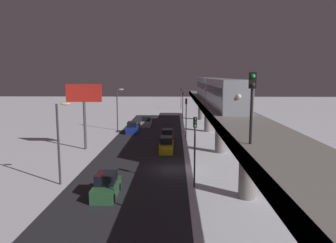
# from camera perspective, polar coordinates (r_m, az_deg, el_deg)

# --- Properties ---
(ground_plane) EXTENTS (240.00, 240.00, 0.00)m
(ground_plane) POSITION_cam_1_polar(r_m,az_deg,el_deg) (34.99, 1.11, -8.49)
(ground_plane) COLOR white
(avenue_asphalt) EXTENTS (11.00, 95.38, 0.01)m
(avenue_asphalt) POSITION_cam_1_polar(r_m,az_deg,el_deg) (35.26, -5.92, -8.40)
(avenue_asphalt) COLOR #28282D
(avenue_asphalt) RESTS_ON ground_plane
(elevated_railway) EXTENTS (5.00, 95.38, 6.21)m
(elevated_railway) POSITION_cam_1_polar(r_m,az_deg,el_deg) (34.35, 11.05, 0.23)
(elevated_railway) COLOR gray
(elevated_railway) RESTS_ON ground_plane
(subway_train) EXTENTS (2.94, 36.87, 3.40)m
(subway_train) POSITION_cam_1_polar(r_m,az_deg,el_deg) (48.89, 8.29, 5.68)
(subway_train) COLOR #999EA8
(subway_train) RESTS_ON elevated_railway
(rail_signal) EXTENTS (0.36, 0.41, 4.00)m
(rail_signal) POSITION_cam_1_polar(r_m,az_deg,el_deg) (18.33, 14.66, 4.48)
(rail_signal) COLOR black
(rail_signal) RESTS_ON elevated_railway
(sedan_green) EXTENTS (1.91, 4.24, 1.97)m
(sedan_green) POSITION_cam_1_polar(r_m,az_deg,el_deg) (27.97, -10.87, -11.28)
(sedan_green) COLOR #2D6038
(sedan_green) RESTS_ON ground_plane
(sedan_yellow) EXTENTS (1.80, 4.79, 1.97)m
(sedan_yellow) POSITION_cam_1_polar(r_m,az_deg,el_deg) (42.96, -0.27, -4.25)
(sedan_yellow) COLOR gold
(sedan_yellow) RESTS_ON ground_plane
(sedan_silver) EXTENTS (1.80, 4.59, 1.97)m
(sedan_silver) POSITION_cam_1_polar(r_m,az_deg,el_deg) (63.99, -3.88, -0.15)
(sedan_silver) COLOR #B2B2B7
(sedan_silver) RESTS_ON ground_plane
(sedan_blue) EXTENTS (1.80, 4.12, 1.97)m
(sedan_blue) POSITION_cam_1_polar(r_m,az_deg,el_deg) (56.97, -6.34, -1.22)
(sedan_blue) COLOR navy
(sedan_blue) RESTS_ON ground_plane
(sedan_red_2) EXTENTS (1.80, 4.16, 1.97)m
(sedan_red_2) POSITION_cam_1_polar(r_m,az_deg,el_deg) (48.95, -0.08, -2.71)
(sedan_red_2) COLOR #A51E1E
(sedan_red_2) RESTS_ON ground_plane
(traffic_light_near) EXTENTS (0.32, 0.44, 6.40)m
(traffic_light_near) POSITION_cam_1_polar(r_m,az_deg,el_deg) (28.67, 4.77, -3.60)
(traffic_light_near) COLOR #2D2D2D
(traffic_light_near) RESTS_ON ground_plane
(traffic_light_mid) EXTENTS (0.32, 0.44, 6.40)m
(traffic_light_mid) POSITION_cam_1_polar(r_m,az_deg,el_deg) (51.57, 3.23, 1.66)
(traffic_light_mid) COLOR #2D2D2D
(traffic_light_mid) RESTS_ON ground_plane
(traffic_light_far) EXTENTS (0.32, 0.44, 6.40)m
(traffic_light_far) POSITION_cam_1_polar(r_m,az_deg,el_deg) (74.66, 2.64, 3.67)
(traffic_light_far) COLOR #2D2D2D
(traffic_light_far) RESTS_ON ground_plane
(traffic_light_distant) EXTENTS (0.32, 0.44, 6.40)m
(traffic_light_distant) POSITION_cam_1_polar(r_m,az_deg,el_deg) (97.79, 2.32, 4.73)
(traffic_light_distant) COLOR #2D2D2D
(traffic_light_distant) RESTS_ON ground_plane
(commercial_billboard) EXTENTS (4.80, 0.36, 8.90)m
(commercial_billboard) POSITION_cam_1_polar(r_m,az_deg,el_deg) (44.72, -14.66, 3.79)
(commercial_billboard) COLOR #4C4C51
(commercial_billboard) RESTS_ON ground_plane
(street_lamp_near) EXTENTS (1.35, 0.44, 7.65)m
(street_lamp_near) POSITION_cam_1_polar(r_m,az_deg,el_deg) (30.82, -18.51, -2.00)
(street_lamp_near) COLOR #38383D
(street_lamp_near) RESTS_ON ground_plane
(street_lamp_far) EXTENTS (1.35, 0.44, 7.65)m
(street_lamp_far) POSITION_cam_1_polar(r_m,az_deg,el_deg) (59.68, -8.78, 3.05)
(street_lamp_far) COLOR #38383D
(street_lamp_far) RESTS_ON ground_plane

